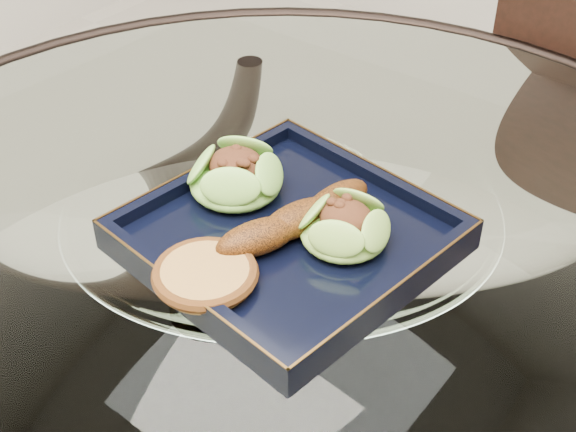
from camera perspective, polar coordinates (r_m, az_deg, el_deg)
The scene contains 7 objects.
dining_table at distance 0.93m, azimuth -0.38°, elevation -9.38°, with size 1.13×1.13×0.77m.
dining_chair at distance 1.26m, azimuth 18.40°, elevation -1.47°, with size 0.40×0.40×0.93m.
navy_plate at distance 0.79m, azimuth 0.00°, elevation -1.71°, with size 0.27×0.27×0.02m, color black.
lettuce_wrap_left at distance 0.83m, azimuth -3.75°, elevation 2.70°, with size 0.10×0.10×0.03m, color #5DA530.
lettuce_wrap_right at distance 0.77m, azimuth 4.02°, elevation -0.95°, with size 0.09×0.09×0.03m, color #5E922A.
roasted_plantain at distance 0.78m, azimuth 0.71°, elevation -0.23°, with size 0.17×0.04×0.03m, color #622D0A.
crumb_patty at distance 0.73m, azimuth -5.90°, elevation -4.24°, with size 0.09×0.09×0.02m, color #AA7C38.
Camera 1 is at (0.39, -0.49, 1.28)m, focal length 50.00 mm.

